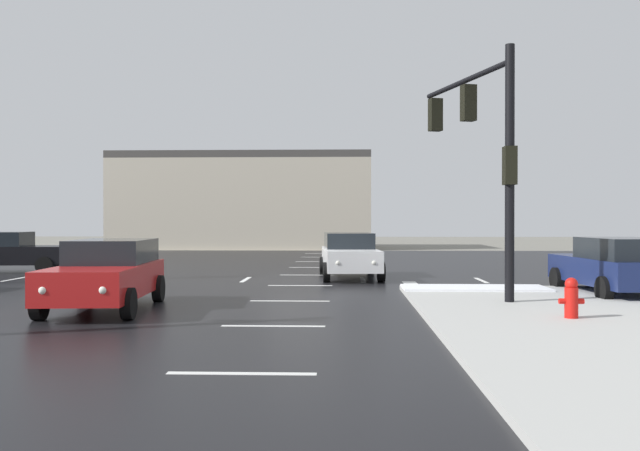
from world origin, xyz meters
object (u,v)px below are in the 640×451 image
(traffic_signal_mast, at_px, (483,138))
(sedan_navy, at_px, (615,265))
(sedan_red, at_px, (107,273))
(sedan_white, at_px, (350,254))
(fire_hydrant, at_px, (571,298))
(sedan_black, at_px, (8,251))

(traffic_signal_mast, distance_m, sedan_navy, 5.05)
(sedan_red, relative_size, sedan_white, 1.00)
(fire_hydrant, bearing_deg, sedan_white, 112.16)
(traffic_signal_mast, relative_size, fire_hydrant, 7.62)
(fire_hydrant, distance_m, sedan_white, 11.29)
(fire_hydrant, bearing_deg, sedan_navy, 60.29)
(traffic_signal_mast, xyz_separation_m, fire_hydrant, (0.93, -3.81, -3.61))
(fire_hydrant, xyz_separation_m, sedan_red, (-9.89, 1.89, 0.32))
(sedan_red, distance_m, sedan_navy, 12.98)
(sedan_black, bearing_deg, fire_hydrant, -40.18)
(traffic_signal_mast, relative_size, sedan_navy, 1.31)
(fire_hydrant, height_order, sedan_white, sedan_white)
(traffic_signal_mast, xyz_separation_m, sedan_black, (-16.58, 8.52, -3.30))
(traffic_signal_mast, relative_size, sedan_black, 1.30)
(traffic_signal_mast, bearing_deg, sedan_red, 85.31)
(sedan_red, height_order, sedan_black, same)
(sedan_black, relative_size, sedan_white, 1.00)
(fire_hydrant, relative_size, sedan_red, 0.17)
(sedan_navy, bearing_deg, fire_hydrant, 146.60)
(sedan_white, bearing_deg, sedan_black, -102.21)
(traffic_signal_mast, height_order, sedan_red, traffic_signal_mast)
(sedan_red, height_order, sedan_white, same)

